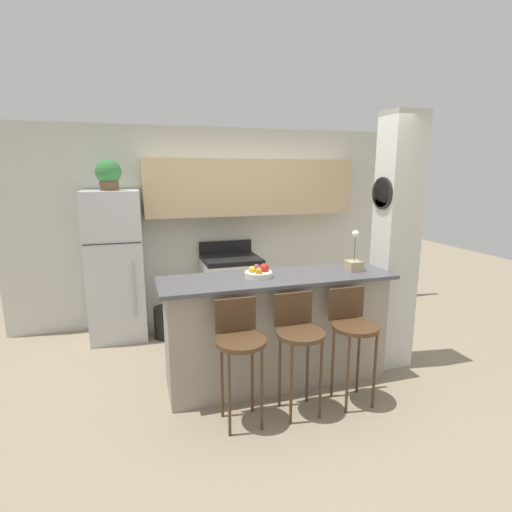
{
  "coord_description": "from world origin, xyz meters",
  "views": [
    {
      "loc": [
        -1.24,
        -3.33,
        1.99
      ],
      "look_at": [
        0.0,
        0.67,
        1.1
      ],
      "focal_mm": 28.0,
      "sensor_mm": 36.0,
      "label": 1
    }
  ],
  "objects_px": {
    "bar_stool_mid": "(299,335)",
    "bar_stool_right": "(353,328)",
    "stove_range": "(231,290)",
    "bar_stool_left": "(240,342)",
    "trash_bin": "(166,322)",
    "fruit_bowl": "(259,273)",
    "potted_plant_on_fridge": "(108,174)",
    "orchid_vase": "(354,261)",
    "refrigerator": "(115,266)"
  },
  "relations": [
    {
      "from": "bar_stool_mid",
      "to": "orchid_vase",
      "type": "bearing_deg",
      "value": 32.04
    },
    {
      "from": "bar_stool_left",
      "to": "trash_bin",
      "type": "relative_size",
      "value": 2.63
    },
    {
      "from": "bar_stool_mid",
      "to": "trash_bin",
      "type": "relative_size",
      "value": 2.63
    },
    {
      "from": "bar_stool_right",
      "to": "trash_bin",
      "type": "distance_m",
      "value": 2.42
    },
    {
      "from": "orchid_vase",
      "to": "bar_stool_right",
      "type": "bearing_deg",
      "value": -119.68
    },
    {
      "from": "bar_stool_left",
      "to": "stove_range",
      "type": "bearing_deg",
      "value": 78.02
    },
    {
      "from": "refrigerator",
      "to": "bar_stool_left",
      "type": "height_order",
      "value": "refrigerator"
    },
    {
      "from": "refrigerator",
      "to": "bar_stool_right",
      "type": "distance_m",
      "value": 2.89
    },
    {
      "from": "bar_stool_mid",
      "to": "trash_bin",
      "type": "xyz_separation_m",
      "value": [
        -0.93,
        1.89,
        -0.49
      ]
    },
    {
      "from": "refrigerator",
      "to": "fruit_bowl",
      "type": "distance_m",
      "value": 2.04
    },
    {
      "from": "fruit_bowl",
      "to": "trash_bin",
      "type": "xyz_separation_m",
      "value": [
        -0.76,
        1.36,
        -0.9
      ]
    },
    {
      "from": "stove_range",
      "to": "fruit_bowl",
      "type": "distance_m",
      "value": 1.68
    },
    {
      "from": "refrigerator",
      "to": "orchid_vase",
      "type": "bearing_deg",
      "value": -35.46
    },
    {
      "from": "bar_stool_left",
      "to": "orchid_vase",
      "type": "distance_m",
      "value": 1.45
    },
    {
      "from": "refrigerator",
      "to": "bar_stool_mid",
      "type": "distance_m",
      "value": 2.57
    },
    {
      "from": "bar_stool_mid",
      "to": "potted_plant_on_fridge",
      "type": "distance_m",
      "value": 2.86
    },
    {
      "from": "refrigerator",
      "to": "trash_bin",
      "type": "xyz_separation_m",
      "value": [
        0.54,
        -0.2,
        -0.7
      ]
    },
    {
      "from": "bar_stool_mid",
      "to": "trash_bin",
      "type": "distance_m",
      "value": 2.16
    },
    {
      "from": "fruit_bowl",
      "to": "trash_bin",
      "type": "height_order",
      "value": "fruit_bowl"
    },
    {
      "from": "refrigerator",
      "to": "potted_plant_on_fridge",
      "type": "relative_size",
      "value": 5.0
    },
    {
      "from": "bar_stool_right",
      "to": "orchid_vase",
      "type": "bearing_deg",
      "value": 60.32
    },
    {
      "from": "bar_stool_left",
      "to": "potted_plant_on_fridge",
      "type": "height_order",
      "value": "potted_plant_on_fridge"
    },
    {
      "from": "refrigerator",
      "to": "orchid_vase",
      "type": "height_order",
      "value": "refrigerator"
    },
    {
      "from": "bar_stool_mid",
      "to": "bar_stool_left",
      "type": "bearing_deg",
      "value": 180.0
    },
    {
      "from": "stove_range",
      "to": "bar_stool_right",
      "type": "bearing_deg",
      "value": -74.94
    },
    {
      "from": "fruit_bowl",
      "to": "trash_bin",
      "type": "bearing_deg",
      "value": 119.07
    },
    {
      "from": "stove_range",
      "to": "potted_plant_on_fridge",
      "type": "relative_size",
      "value": 3.01
    },
    {
      "from": "refrigerator",
      "to": "bar_stool_right",
      "type": "bearing_deg",
      "value": -46.65
    },
    {
      "from": "orchid_vase",
      "to": "fruit_bowl",
      "type": "distance_m",
      "value": 0.96
    },
    {
      "from": "stove_range",
      "to": "bar_stool_mid",
      "type": "height_order",
      "value": "stove_range"
    },
    {
      "from": "bar_stool_mid",
      "to": "fruit_bowl",
      "type": "relative_size",
      "value": 3.96
    },
    {
      "from": "bar_stool_left",
      "to": "bar_stool_right",
      "type": "relative_size",
      "value": 1.0
    },
    {
      "from": "stove_range",
      "to": "fruit_bowl",
      "type": "bearing_deg",
      "value": -94.32
    },
    {
      "from": "stove_range",
      "to": "bar_stool_mid",
      "type": "bearing_deg",
      "value": -88.37
    },
    {
      "from": "stove_range",
      "to": "refrigerator",
      "type": "bearing_deg",
      "value": 179.61
    },
    {
      "from": "refrigerator",
      "to": "bar_stool_mid",
      "type": "xyz_separation_m",
      "value": [
        1.47,
        -2.09,
        -0.21
      ]
    },
    {
      "from": "potted_plant_on_fridge",
      "to": "fruit_bowl",
      "type": "height_order",
      "value": "potted_plant_on_fridge"
    },
    {
      "from": "stove_range",
      "to": "bar_stool_mid",
      "type": "relative_size",
      "value": 1.07
    },
    {
      "from": "refrigerator",
      "to": "fruit_bowl",
      "type": "xyz_separation_m",
      "value": [
        1.3,
        -1.56,
        0.2
      ]
    },
    {
      "from": "bar_stool_left",
      "to": "trash_bin",
      "type": "distance_m",
      "value": 2.0
    },
    {
      "from": "potted_plant_on_fridge",
      "to": "refrigerator",
      "type": "bearing_deg",
      "value": -61.73
    },
    {
      "from": "bar_stool_left",
      "to": "bar_stool_right",
      "type": "distance_m",
      "value": 1.0
    },
    {
      "from": "orchid_vase",
      "to": "trash_bin",
      "type": "distance_m",
      "value": 2.41
    },
    {
      "from": "bar_stool_mid",
      "to": "bar_stool_right",
      "type": "bearing_deg",
      "value": 0.0
    },
    {
      "from": "refrigerator",
      "to": "stove_range",
      "type": "bearing_deg",
      "value": -0.39
    },
    {
      "from": "bar_stool_mid",
      "to": "bar_stool_right",
      "type": "distance_m",
      "value": 0.5
    },
    {
      "from": "bar_stool_left",
      "to": "fruit_bowl",
      "type": "distance_m",
      "value": 0.74
    },
    {
      "from": "bar_stool_right",
      "to": "fruit_bowl",
      "type": "distance_m",
      "value": 0.95
    },
    {
      "from": "stove_range",
      "to": "bar_stool_mid",
      "type": "distance_m",
      "value": 2.1
    },
    {
      "from": "potted_plant_on_fridge",
      "to": "orchid_vase",
      "type": "xyz_separation_m",
      "value": [
        2.25,
        -1.61,
        -0.82
      ]
    }
  ]
}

